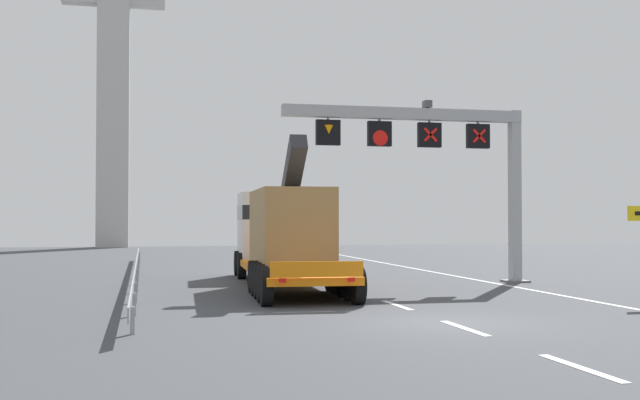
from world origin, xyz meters
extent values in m
plane|color=#424449|center=(0.00, 0.00, 0.00)|extent=(112.00, 112.00, 0.00)
cube|color=silver|center=(0.02, -6.00, 0.01)|extent=(0.20, 2.60, 0.01)
cube|color=silver|center=(0.02, -1.06, 0.01)|extent=(0.20, 2.60, 0.01)
cube|color=silver|center=(0.02, 3.87, 0.01)|extent=(0.20, 2.60, 0.01)
cube|color=silver|center=(0.02, 8.81, 0.01)|extent=(0.20, 2.60, 0.01)
cube|color=silver|center=(0.02, 13.75, 0.01)|extent=(0.20, 2.60, 0.01)
cube|color=silver|center=(0.02, 18.69, 0.01)|extent=(0.20, 2.60, 0.01)
cube|color=silver|center=(0.02, 23.62, 0.01)|extent=(0.20, 2.60, 0.01)
cube|color=silver|center=(0.02, 28.56, 0.01)|extent=(0.20, 2.60, 0.01)
cube|color=silver|center=(6.20, 12.00, 0.01)|extent=(0.20, 63.00, 0.01)
cube|color=#9EA0A5|center=(7.26, 10.90, 3.42)|extent=(0.40, 0.40, 6.84)
cube|color=slate|center=(7.26, 10.90, 0.04)|extent=(0.90, 0.90, 0.08)
cube|color=#9EA0A5|center=(2.65, 10.90, 6.59)|extent=(9.63, 0.44, 0.44)
cube|color=#4C4C51|center=(3.58, 10.90, 6.99)|extent=(0.28, 0.40, 0.28)
cube|color=black|center=(5.70, 10.90, 5.79)|extent=(0.93, 0.24, 0.96)
cube|color=#9EA0A5|center=(5.70, 10.90, 6.32)|extent=(0.08, 0.08, 0.16)
cube|color=red|center=(5.70, 10.77, 5.79)|extent=(0.57, 0.02, 0.57)
cube|color=red|center=(5.70, 10.77, 5.79)|extent=(0.57, 0.02, 0.57)
cube|color=black|center=(3.67, 10.90, 5.79)|extent=(0.93, 0.24, 0.96)
cube|color=#9EA0A5|center=(3.67, 10.90, 6.32)|extent=(0.08, 0.08, 0.16)
cube|color=red|center=(3.67, 10.77, 5.79)|extent=(0.57, 0.02, 0.57)
cube|color=red|center=(3.67, 10.77, 5.79)|extent=(0.57, 0.02, 0.57)
cube|color=black|center=(1.64, 10.90, 5.79)|extent=(0.93, 0.24, 0.96)
cube|color=#9EA0A5|center=(1.64, 10.90, 6.32)|extent=(0.08, 0.08, 0.16)
cone|color=red|center=(1.64, 10.77, 5.61)|extent=(0.59, 0.02, 0.59)
cube|color=black|center=(-0.40, 10.90, 5.79)|extent=(0.93, 0.24, 0.96)
cube|color=#9EA0A5|center=(-0.40, 10.90, 6.32)|extent=(0.08, 0.08, 0.16)
cone|color=orange|center=(-0.40, 10.77, 5.88)|extent=(0.33, 0.33, 0.34)
cube|color=orange|center=(-2.16, 8.93, 0.73)|extent=(3.29, 10.52, 0.24)
cube|color=orange|center=(-2.42, 3.65, 1.10)|extent=(2.66, 0.21, 0.44)
cylinder|color=black|center=(-3.73, 4.50, 0.55)|extent=(0.37, 1.11, 1.10)
cylinder|color=black|center=(-1.03, 4.37, 0.55)|extent=(0.37, 1.11, 1.10)
cylinder|color=black|center=(-3.68, 5.54, 0.55)|extent=(0.37, 1.11, 1.10)
cylinder|color=black|center=(-0.98, 5.41, 0.55)|extent=(0.37, 1.11, 1.10)
cylinder|color=black|center=(-3.63, 6.59, 0.55)|extent=(0.37, 1.11, 1.10)
cylinder|color=black|center=(-0.93, 6.46, 0.55)|extent=(0.37, 1.11, 1.10)
cylinder|color=black|center=(-3.58, 7.64, 0.55)|extent=(0.37, 1.11, 1.10)
cylinder|color=black|center=(-0.88, 7.51, 0.55)|extent=(0.37, 1.11, 1.10)
cylinder|color=black|center=(-3.53, 8.69, 0.55)|extent=(0.37, 1.11, 1.10)
cylinder|color=black|center=(-0.83, 8.56, 0.55)|extent=(0.37, 1.11, 1.10)
cube|color=silver|center=(-1.82, 16.02, 2.10)|extent=(2.73, 3.32, 3.10)
cube|color=black|center=(-1.82, 16.02, 2.80)|extent=(2.76, 3.34, 0.60)
cylinder|color=black|center=(-3.07, 16.96, 0.55)|extent=(0.39, 1.12, 1.10)
cylinder|color=black|center=(-0.50, 16.83, 0.55)|extent=(0.39, 1.12, 1.10)
cylinder|color=black|center=(-3.16, 14.96, 0.55)|extent=(0.39, 1.12, 1.10)
cylinder|color=black|center=(-0.59, 14.84, 0.55)|extent=(0.39, 1.12, 1.10)
cube|color=#9E7A47|center=(-2.14, 9.33, 2.20)|extent=(2.65, 5.83, 2.70)
cube|color=#2D2D33|center=(-2.19, 8.47, 4.15)|extent=(0.70, 2.97, 2.29)
cube|color=red|center=(-3.40, 3.66, 0.80)|extent=(0.20, 0.07, 0.12)
cube|color=red|center=(-1.44, 3.56, 0.80)|extent=(0.20, 0.07, 0.12)
cube|color=#999EA3|center=(-7.48, 14.49, 0.60)|extent=(0.04, 32.98, 0.32)
cube|color=#999EA3|center=(-7.42, -0.35, 0.30)|extent=(0.10, 0.10, 0.60)
cube|color=#999EA3|center=(-7.42, 2.95, 0.30)|extent=(0.10, 0.10, 0.60)
cube|color=#999EA3|center=(-7.42, 6.24, 0.30)|extent=(0.10, 0.10, 0.60)
cube|color=#999EA3|center=(-7.42, 9.54, 0.30)|extent=(0.10, 0.10, 0.60)
cube|color=#999EA3|center=(-7.42, 12.84, 0.30)|extent=(0.10, 0.10, 0.60)
cube|color=#999EA3|center=(-7.42, 16.14, 0.30)|extent=(0.10, 0.10, 0.60)
cube|color=#999EA3|center=(-7.42, 19.44, 0.30)|extent=(0.10, 0.10, 0.60)
cube|color=#999EA3|center=(-7.42, 22.73, 0.30)|extent=(0.10, 0.10, 0.60)
cube|color=#999EA3|center=(-7.42, 26.03, 0.30)|extent=(0.10, 0.10, 0.60)
cube|color=#999EA3|center=(-7.42, 29.33, 0.30)|extent=(0.10, 0.10, 0.60)
cube|color=#B7B7B2|center=(-9.90, 54.61, 18.06)|extent=(2.80, 2.00, 36.13)
camera|label=1|loc=(-7.19, -18.06, 2.52)|focal=44.29mm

